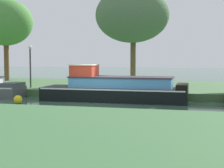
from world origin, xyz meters
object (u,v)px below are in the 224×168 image
at_px(willow_tree_centre, 132,15).
at_px(lamp_post, 30,61).
at_px(black_barge, 115,89).
at_px(willow_tree_left, 5,23).
at_px(mooring_post_far, 104,86).
at_px(channel_buoy, 18,100).

distance_m(willow_tree_centre, lamp_post, 7.75).
height_order(black_barge, willow_tree_centre, willow_tree_centre).
height_order(willow_tree_left, willow_tree_centre, willow_tree_centre).
bearing_deg(willow_tree_left, mooring_post_far, -32.77).
distance_m(lamp_post, channel_buoy, 5.16).
height_order(willow_tree_centre, lamp_post, willow_tree_centre).
height_order(mooring_post_far, channel_buoy, mooring_post_far).
bearing_deg(willow_tree_centre, willow_tree_left, 172.81).
bearing_deg(willow_tree_left, lamp_post, -47.86).
xyz_separation_m(black_barge, lamp_post, (-6.04, 2.13, 1.47)).
distance_m(mooring_post_far, channel_buoy, 5.00).
bearing_deg(willow_tree_left, channel_buoy, -56.72).
relative_size(black_barge, mooring_post_far, 14.44).
bearing_deg(black_barge, mooring_post_far, 129.01).
bearing_deg(black_barge, willow_tree_centre, 92.67).
bearing_deg(willow_tree_left, black_barge, -34.72).
xyz_separation_m(black_barge, mooring_post_far, (-0.92, 1.13, 0.03)).
xyz_separation_m(black_barge, channel_buoy, (-4.43, -2.39, -0.42)).
height_order(black_barge, mooring_post_far, black_barge).
bearing_deg(mooring_post_far, willow_tree_left, 147.23).
distance_m(black_barge, willow_tree_left, 14.12).
xyz_separation_m(lamp_post, channel_buoy, (1.60, -4.52, -1.89)).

